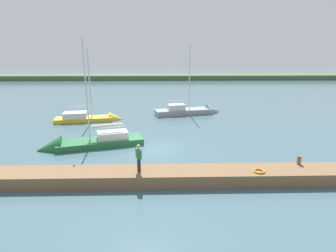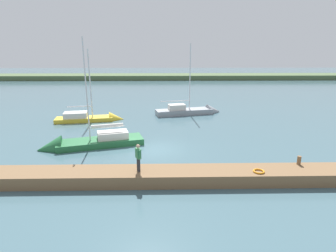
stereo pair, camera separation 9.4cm
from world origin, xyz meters
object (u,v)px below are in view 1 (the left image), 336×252
at_px(person_on_dock, 139,156).
at_px(sailboat_mid_channel, 84,145).
at_px(mooring_post_near, 299,160).
at_px(sailboat_near_dock, 192,112).
at_px(life_ring_buoy, 259,171).
at_px(sailboat_far_left, 93,120).

bearing_deg(person_on_dock, sailboat_mid_channel, -76.69).
relative_size(mooring_post_near, sailboat_near_dock, 0.06).
relative_size(sailboat_near_dock, person_on_dock, 5.51).
distance_m(life_ring_buoy, sailboat_mid_channel, 13.64).
height_order(sailboat_far_left, person_on_dock, sailboat_far_left).
bearing_deg(sailboat_near_dock, sailboat_mid_channel, -143.56).
bearing_deg(person_on_dock, sailboat_near_dock, -130.08).
relative_size(life_ring_buoy, person_on_dock, 0.40).
bearing_deg(sailboat_near_dock, person_on_dock, -118.59).
relative_size(mooring_post_near, life_ring_buoy, 0.82).
relative_size(sailboat_far_left, person_on_dock, 5.20).
xyz_separation_m(life_ring_buoy, sailboat_near_dock, (1.92, -18.26, -0.59)).
distance_m(sailboat_mid_channel, person_on_dock, 8.19).
relative_size(sailboat_near_dock, sailboat_far_left, 1.06).
bearing_deg(sailboat_mid_channel, sailboat_far_left, -97.11).
relative_size(life_ring_buoy, sailboat_mid_channel, 0.07).
relative_size(life_ring_buoy, sailboat_near_dock, 0.07).
bearing_deg(mooring_post_near, sailboat_near_dock, -74.54).
bearing_deg(life_ring_buoy, sailboat_mid_channel, -29.26).
xyz_separation_m(mooring_post_near, person_on_dock, (9.81, 0.75, 0.67)).
xyz_separation_m(life_ring_buoy, person_on_dock, (6.97, -0.30, 0.89)).
height_order(life_ring_buoy, person_on_dock, person_on_dock).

